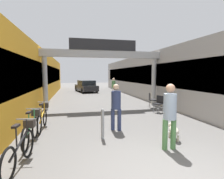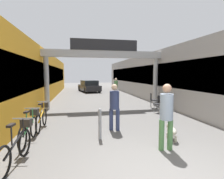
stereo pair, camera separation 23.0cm
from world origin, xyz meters
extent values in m
cube|color=gold|center=(-5.10, 11.00, 1.80)|extent=(3.00, 26.00, 3.60)
cube|color=black|center=(-3.62, 11.00, 1.98)|extent=(0.04, 23.40, 1.44)
cube|color=#9E9993|center=(5.10, 11.00, 1.80)|extent=(3.00, 26.00, 3.60)
cube|color=black|center=(3.62, 11.00, 1.98)|extent=(0.04, 23.40, 1.44)
cylinder|color=#B2B2B2|center=(-3.35, 7.72, 1.51)|extent=(0.28, 0.28, 3.02)
cylinder|color=#B2B2B2|center=(3.35, 7.72, 1.51)|extent=(0.28, 0.28, 3.02)
cube|color=#B2B2B2|center=(0.00, 7.72, 3.23)|extent=(7.40, 0.44, 0.41)
cube|color=#232326|center=(0.00, 7.52, 3.75)|extent=(3.96, 0.10, 0.64)
cylinder|color=#4C7F47|center=(0.58, 1.33, 0.41)|extent=(0.15, 0.15, 0.82)
cylinder|color=#4C7F47|center=(0.82, 1.31, 0.41)|extent=(0.15, 0.15, 0.82)
cylinder|color=#8C9EB2|center=(0.70, 1.32, 1.16)|extent=(0.36, 0.36, 0.68)
sphere|color=tan|center=(0.70, 1.32, 1.65)|extent=(0.24, 0.24, 0.23)
cylinder|color=navy|center=(-0.20, 3.15, 0.39)|extent=(0.19, 0.19, 0.78)
cylinder|color=navy|center=(-0.41, 3.25, 0.39)|extent=(0.19, 0.19, 0.78)
cylinder|color=navy|center=(-0.31, 3.20, 1.10)|extent=(0.45, 0.45, 0.64)
sphere|color=beige|center=(-0.31, 3.20, 1.56)|extent=(0.29, 0.29, 0.22)
cylinder|color=silver|center=(1.68, 12.48, 0.39)|extent=(0.19, 0.19, 0.79)
cylinder|color=silver|center=(1.89, 12.59, 0.39)|extent=(0.19, 0.19, 0.79)
cylinder|color=#4C7F47|center=(1.79, 12.53, 1.11)|extent=(0.46, 0.46, 0.65)
sphere|color=beige|center=(1.79, 12.53, 1.58)|extent=(0.30, 0.30, 0.22)
ellipsoid|color=beige|center=(1.21, 1.92, 0.30)|extent=(0.38, 0.61, 0.23)
sphere|color=beige|center=(1.28, 2.16, 0.37)|extent=(0.24, 0.24, 0.19)
sphere|color=white|center=(1.26, 2.08, 0.28)|extent=(0.17, 0.17, 0.14)
cylinder|color=beige|center=(1.18, 2.10, 0.09)|extent=(0.09, 0.09, 0.18)
cylinder|color=beige|center=(1.33, 2.06, 0.09)|extent=(0.09, 0.09, 0.18)
cylinder|color=beige|center=(1.10, 1.77, 0.09)|extent=(0.09, 0.09, 0.18)
cylinder|color=beige|center=(1.24, 1.73, 0.09)|extent=(0.09, 0.09, 0.18)
torus|color=black|center=(-2.89, 1.68, 0.34)|extent=(0.12, 0.67, 0.67)
torus|color=black|center=(-3.00, 0.66, 0.34)|extent=(0.12, 0.67, 0.67)
cube|color=black|center=(-2.94, 1.17, 0.52)|extent=(0.14, 0.94, 0.34)
cylinder|color=black|center=(-2.96, 1.05, 0.74)|extent=(0.04, 0.04, 0.42)
cube|color=black|center=(-2.96, 1.05, 0.96)|extent=(0.12, 0.23, 0.05)
cylinder|color=black|center=(-2.89, 1.62, 0.72)|extent=(0.04, 0.04, 0.46)
cylinder|color=gray|center=(-2.89, 1.62, 0.96)|extent=(0.46, 0.08, 0.03)
cube|color=#332D28|center=(-2.87, 1.82, 0.80)|extent=(0.26, 0.23, 0.20)
torus|color=black|center=(-2.99, 3.00, 0.34)|extent=(0.08, 0.67, 0.67)
torus|color=black|center=(-3.03, 1.98, 0.34)|extent=(0.08, 0.67, 0.67)
cube|color=#338C4C|center=(-3.01, 2.49, 0.52)|extent=(0.07, 0.94, 0.34)
cylinder|color=#338C4C|center=(-3.02, 2.37, 0.74)|extent=(0.03, 0.03, 0.42)
cube|color=black|center=(-3.02, 2.37, 0.96)|extent=(0.11, 0.22, 0.05)
cylinder|color=#338C4C|center=(-2.99, 2.94, 0.72)|extent=(0.03, 0.03, 0.46)
cylinder|color=gray|center=(-2.99, 2.94, 0.96)|extent=(0.46, 0.05, 0.03)
cube|color=#332D28|center=(-2.98, 3.14, 0.80)|extent=(0.25, 0.21, 0.20)
torus|color=black|center=(-2.90, 4.34, 0.34)|extent=(0.07, 0.67, 0.67)
torus|color=black|center=(-2.92, 3.32, 0.34)|extent=(0.07, 0.67, 0.67)
cube|color=gold|center=(-2.91, 3.83, 0.52)|extent=(0.06, 0.94, 0.34)
cylinder|color=gold|center=(-2.91, 3.71, 0.74)|extent=(0.03, 0.03, 0.42)
cube|color=black|center=(-2.91, 3.71, 0.96)|extent=(0.11, 0.22, 0.05)
cylinder|color=gold|center=(-2.90, 4.28, 0.72)|extent=(0.03, 0.03, 0.46)
cylinder|color=gray|center=(-2.90, 4.28, 0.96)|extent=(0.46, 0.04, 0.03)
cube|color=#332D28|center=(-2.90, 4.48, 0.80)|extent=(0.24, 0.21, 0.20)
cylinder|color=gray|center=(-0.93, 2.44, 0.44)|extent=(0.10, 0.10, 0.88)
sphere|color=gray|center=(-0.93, 2.44, 0.91)|extent=(0.10, 0.10, 0.10)
cylinder|color=gray|center=(2.50, 5.34, 0.23)|extent=(0.04, 0.04, 0.45)
cylinder|color=gray|center=(2.33, 5.63, 0.23)|extent=(0.04, 0.04, 0.45)
cylinder|color=gray|center=(2.80, 5.51, 0.23)|extent=(0.04, 0.04, 0.45)
cylinder|color=gray|center=(2.63, 5.80, 0.23)|extent=(0.04, 0.04, 0.45)
cube|color=black|center=(2.57, 5.57, 0.47)|extent=(0.55, 0.55, 0.04)
cube|color=black|center=(2.72, 5.66, 0.69)|extent=(0.23, 0.37, 0.40)
cylinder|color=gray|center=(3.09, 6.98, 0.23)|extent=(0.04, 0.04, 0.45)
cylinder|color=gray|center=(2.99, 6.65, 0.23)|extent=(0.04, 0.04, 0.45)
cylinder|color=gray|center=(2.76, 7.07, 0.23)|extent=(0.04, 0.04, 0.45)
cylinder|color=gray|center=(2.66, 6.74, 0.23)|extent=(0.04, 0.04, 0.45)
cube|color=black|center=(2.88, 6.86, 0.47)|extent=(0.50, 0.50, 0.04)
cube|color=black|center=(2.70, 6.91, 0.69)|extent=(0.15, 0.40, 0.40)
cube|color=black|center=(-0.33, 17.56, 0.48)|extent=(2.53, 4.27, 0.60)
cube|color=#1E2328|center=(-0.30, 17.42, 1.06)|extent=(1.99, 2.48, 0.55)
cylinder|color=black|center=(-1.40, 18.82, 0.30)|extent=(0.32, 0.63, 0.60)
cylinder|color=black|center=(0.16, 19.15, 0.30)|extent=(0.32, 0.63, 0.60)
cylinder|color=black|center=(-0.81, 15.98, 0.30)|extent=(0.32, 0.63, 0.60)
cylinder|color=black|center=(0.75, 16.31, 0.30)|extent=(0.32, 0.63, 0.60)
camera|label=1|loc=(-1.80, -2.79, 2.01)|focal=28.00mm
camera|label=2|loc=(-1.57, -2.84, 2.01)|focal=28.00mm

